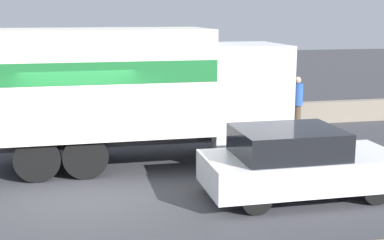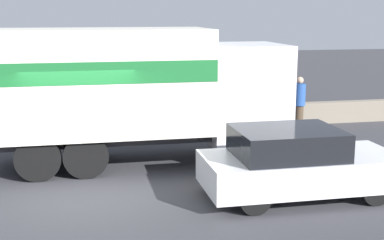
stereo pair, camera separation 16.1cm
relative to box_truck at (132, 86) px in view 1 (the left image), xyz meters
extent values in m
plane|color=#38383D|center=(-1.30, -2.25, -1.97)|extent=(80.00, 80.00, 0.00)
cube|color=gray|center=(-1.30, 3.72, -1.61)|extent=(60.00, 0.35, 0.73)
cube|color=silver|center=(2.84, 0.00, -0.26)|extent=(1.95, 2.26, 2.50)
cube|color=black|center=(3.80, 0.00, 0.24)|extent=(0.06, 1.92, 1.10)
cube|color=#2D2D33|center=(-0.79, 0.00, -1.23)|extent=(5.32, 1.31, 0.25)
cube|color=silver|center=(-0.79, 0.00, 0.15)|extent=(5.32, 2.38, 2.50)
cube|color=#19662D|center=(-0.79, 0.00, 0.46)|extent=(5.29, 2.40, 0.50)
cylinder|color=black|center=(2.84, 0.96, -1.45)|extent=(1.04, 0.28, 1.04)
cylinder|color=black|center=(2.84, -0.96, -1.45)|extent=(1.04, 0.28, 1.04)
cylinder|color=black|center=(-2.25, 0.96, -1.45)|extent=(1.04, 0.28, 1.04)
cylinder|color=black|center=(-2.25, -0.96, -1.45)|extent=(1.04, 0.28, 1.04)
cylinder|color=black|center=(-1.19, 0.96, -1.45)|extent=(1.04, 0.28, 1.04)
cylinder|color=black|center=(-1.19, -0.96, -1.45)|extent=(1.04, 0.28, 1.04)
cube|color=silver|center=(3.13, -3.15, -1.42)|extent=(4.04, 1.82, 0.64)
cube|color=black|center=(2.81, -3.15, -0.81)|extent=(2.10, 1.67, 0.57)
cylinder|color=black|center=(4.38, -2.36, -1.66)|extent=(0.62, 0.20, 0.62)
cylinder|color=black|center=(4.38, -3.94, -1.66)|extent=(0.62, 0.20, 0.62)
cylinder|color=black|center=(1.88, -2.36, -1.66)|extent=(0.62, 0.20, 0.62)
cylinder|color=black|center=(1.88, -3.94, -1.66)|extent=(0.62, 0.20, 0.62)
cylinder|color=#473828|center=(5.58, 2.73, -1.56)|extent=(0.29, 0.29, 0.83)
cylinder|color=#264C99|center=(5.58, 2.73, -0.80)|extent=(0.38, 0.38, 0.69)
sphere|color=tan|center=(5.58, 2.73, -0.34)|extent=(0.22, 0.22, 0.22)
camera|label=1|loc=(-1.40, -13.00, 1.78)|focal=50.00mm
camera|label=2|loc=(-1.24, -13.04, 1.78)|focal=50.00mm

